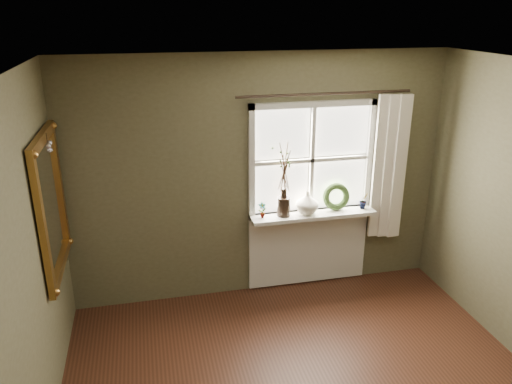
{
  "coord_description": "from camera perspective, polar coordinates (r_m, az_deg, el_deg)",
  "views": [
    {
      "loc": [
        -1.15,
        -2.55,
        3.0
      ],
      "look_at": [
        -0.21,
        1.55,
        1.43
      ],
      "focal_mm": 35.0,
      "sensor_mm": 36.0,
      "label": 1
    }
  ],
  "objects": [
    {
      "name": "potted_plant_right",
      "position": [
        5.57,
        12.21,
        -0.97
      ],
      "size": [
        0.12,
        0.11,
        0.18
      ],
      "primitive_type": "imported",
      "rotation": [
        0.0,
        0.0,
        0.32
      ],
      "color": "#334C22",
      "rests_on": "window_sill"
    },
    {
      "name": "curtain",
      "position": [
        5.57,
        14.87,
        2.7
      ],
      "size": [
        0.36,
        0.12,
        1.59
      ],
      "primitive_type": "cube",
      "color": "silver",
      "rests_on": "wall_back"
    },
    {
      "name": "window_apron",
      "position": [
        5.68,
        5.97,
        -6.24
      ],
      "size": [
        1.36,
        0.04,
        0.88
      ],
      "primitive_type": "cube",
      "color": "silver",
      "rests_on": "ground"
    },
    {
      "name": "cream_vase",
      "position": [
        5.32,
        5.86,
        -1.2
      ],
      "size": [
        0.26,
        0.26,
        0.25
      ],
      "primitive_type": "imported",
      "rotation": [
        0.0,
        0.0,
        -0.08
      ],
      "color": "silver",
      "rests_on": "window_sill"
    },
    {
      "name": "window_frame",
      "position": [
        5.3,
        6.38,
        3.66
      ],
      "size": [
        1.36,
        0.06,
        1.24
      ],
      "color": "silver",
      "rests_on": "wall_back"
    },
    {
      "name": "wall_back",
      "position": [
        5.27,
        0.38,
        1.64
      ],
      "size": [
        4.0,
        0.1,
        2.6
      ],
      "primitive_type": "cube",
      "color": "brown",
      "rests_on": "ground"
    },
    {
      "name": "gilt_mirror",
      "position": [
        4.55,
        -22.37,
        -1.31
      ],
      "size": [
        0.1,
        1.04,
        1.23
      ],
      "color": "white",
      "rests_on": "wall_left"
    },
    {
      "name": "potted_plant_left",
      "position": [
        5.21,
        0.72,
        -2.07
      ],
      "size": [
        0.09,
        0.07,
        0.17
      ],
      "primitive_type": "imported",
      "rotation": [
        0.0,
        0.0,
        0.12
      ],
      "color": "#334C22",
      "rests_on": "window_sill"
    },
    {
      "name": "wreath",
      "position": [
        5.47,
        9.12,
        -0.84
      ],
      "size": [
        0.31,
        0.14,
        0.31
      ],
      "primitive_type": "torus",
      "rotation": [
        1.36,
        0.0,
        -0.03
      ],
      "color": "#334C22",
      "rests_on": "window_sill"
    },
    {
      "name": "window_sill",
      "position": [
        5.4,
        6.51,
        -2.57
      ],
      "size": [
        1.36,
        0.26,
        0.04
      ],
      "primitive_type": "cube",
      "color": "silver",
      "rests_on": "wall_back"
    },
    {
      "name": "curtain_rod",
      "position": [
        5.12,
        7.98,
        11.05
      ],
      "size": [
        1.84,
        0.03,
        0.03
      ],
      "primitive_type": "cylinder",
      "rotation": [
        0.0,
        1.57,
        0.0
      ],
      "color": "black",
      "rests_on": "wall_back"
    },
    {
      "name": "dark_jug",
      "position": [
        5.26,
        3.17,
        -1.67
      ],
      "size": [
        0.17,
        0.17,
        0.2
      ],
      "primitive_type": "cylinder",
      "rotation": [
        0.0,
        0.0,
        -0.26
      ],
      "color": "black",
      "rests_on": "window_sill"
    },
    {
      "name": "ceiling",
      "position": [
        2.83,
        11.43,
        11.94
      ],
      "size": [
        4.5,
        4.5,
        0.0
      ],
      "primitive_type": "plane",
      "color": "silver",
      "rests_on": "ground"
    }
  ]
}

